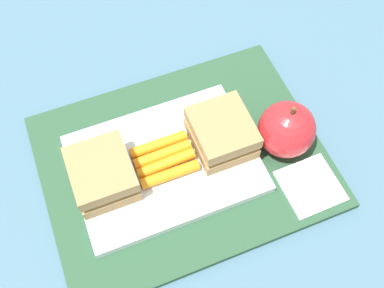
{
  "coord_description": "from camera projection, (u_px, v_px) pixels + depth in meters",
  "views": [
    {
      "loc": [
        -0.09,
        -0.26,
        0.53
      ],
      "look_at": [
        0.01,
        0.0,
        0.04
      ],
      "focal_mm": 42.64,
      "sensor_mm": 36.0,
      "label": 1
    }
  ],
  "objects": [
    {
      "name": "ground_plane",
      "position": [
        183.0,
        163.0,
        0.6
      ],
      "size": [
        2.4,
        2.4,
        0.0
      ],
      "primitive_type": "plane",
      "color": "#42667A"
    },
    {
      "name": "lunchbag_mat",
      "position": [
        183.0,
        161.0,
        0.6
      ],
      "size": [
        0.36,
        0.28,
        0.01
      ],
      "primitive_type": "cube",
      "color": "#284C33",
      "rests_on": "ground_plane"
    },
    {
      "name": "food_tray",
      "position": [
        165.0,
        163.0,
        0.58
      ],
      "size": [
        0.23,
        0.17,
        0.01
      ],
      "primitive_type": "cube",
      "color": "white",
      "rests_on": "lunchbag_mat"
    },
    {
      "name": "sandwich_half_left",
      "position": [
        102.0,
        174.0,
        0.54
      ],
      "size": [
        0.07,
        0.08,
        0.04
      ],
      "color": "#9E7A4C",
      "rests_on": "food_tray"
    },
    {
      "name": "sandwich_half_right",
      "position": [
        222.0,
        133.0,
        0.57
      ],
      "size": [
        0.07,
        0.08,
        0.04
      ],
      "color": "#9E7A4C",
      "rests_on": "food_tray"
    },
    {
      "name": "carrot_sticks_bundle",
      "position": [
        164.0,
        159.0,
        0.57
      ],
      "size": [
        0.08,
        0.06,
        0.02
      ],
      "color": "orange",
      "rests_on": "food_tray"
    },
    {
      "name": "apple",
      "position": [
        287.0,
        129.0,
        0.57
      ],
      "size": [
        0.07,
        0.07,
        0.08
      ],
      "color": "red",
      "rests_on": "lunchbag_mat"
    },
    {
      "name": "paper_napkin",
      "position": [
        310.0,
        186.0,
        0.57
      ],
      "size": [
        0.07,
        0.07,
        0.0
      ],
      "primitive_type": "cube",
      "rotation": [
        0.0,
        0.0,
        0.02
      ],
      "color": "white",
      "rests_on": "lunchbag_mat"
    }
  ]
}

